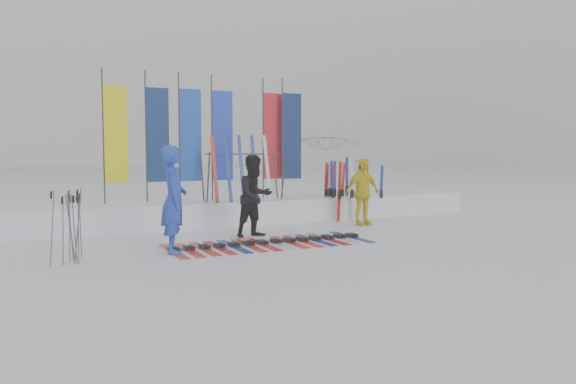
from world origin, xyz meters
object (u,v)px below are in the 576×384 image
ski_rack (243,170)px  person_blue (174,199)px  tent_canopy (326,171)px  ski_row (269,242)px  person_black (255,196)px  person_yellow (362,192)px

ski_rack → person_blue: bearing=-129.5°
ski_rack → tent_canopy: bearing=29.1°
person_blue → tent_canopy: 7.90m
person_blue → ski_rack: person_blue is taller
ski_row → tent_canopy: bearing=50.3°
person_blue → person_black: bearing=-47.0°
person_blue → ski_rack: bearing=-24.5°
person_yellow → person_black: bearing=-172.7°
person_blue → ski_rack: (2.57, 3.13, 0.40)m
person_blue → tent_canopy: (6.05, 5.07, 0.23)m
person_blue → person_yellow: size_ratio=1.18×
person_blue → ski_row: bearing=-71.4°
person_black → person_yellow: person_black is taller
ski_row → person_blue: bearing=-176.3°
person_black → ski_rack: ski_rack is taller
person_yellow → person_blue: bearing=-165.5°
person_yellow → tent_canopy: size_ratio=0.62×
person_blue → person_black: 2.33m
person_yellow → ski_rack: 3.03m
person_black → person_blue: bearing=-165.6°
tent_canopy → person_blue: bearing=-140.1°
ski_row → person_black: bearing=83.7°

